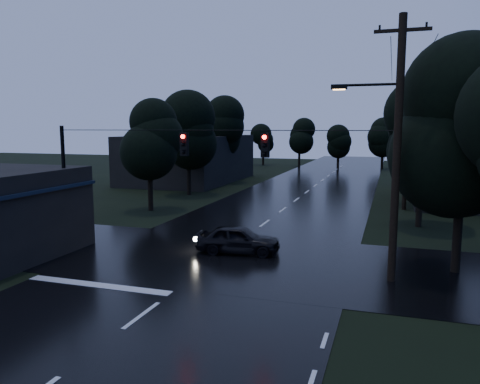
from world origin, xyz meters
The scene contains 16 objects.
main_road centered at (0.00, 30.00, 0.00)m, with size 12.00×120.00×0.02m, color black.
cross_street centered at (0.00, 12.00, 0.00)m, with size 60.00×9.00×0.02m, color black.
building_far_right centered at (14.00, 34.00, 2.20)m, with size 10.00×14.00×4.40m, color black.
building_far_left centered at (-14.00, 40.00, 2.50)m, with size 10.00×16.00×5.00m, color black.
utility_pole_main centered at (7.41, 11.00, 5.26)m, with size 3.50×0.30×10.00m.
utility_pole_far centered at (8.30, 28.00, 3.88)m, with size 2.00×0.30×7.50m.
anchor_pole_left centered at (-7.50, 11.00, 3.00)m, with size 0.18×0.18×6.00m, color black.
span_signals centered at (0.56, 10.99, 5.24)m, with size 15.00×0.37×1.12m.
tree_corner_near centered at (10.00, 13.00, 5.99)m, with size 4.48×4.48×9.44m.
tree_left_a centered at (-9.00, 22.00, 5.24)m, with size 3.92×3.92×8.26m.
tree_left_b centered at (-9.60, 30.00, 5.62)m, with size 4.20×4.20×8.85m.
tree_left_c centered at (-10.20, 40.00, 5.99)m, with size 4.48×4.48×9.44m.
tree_right_a centered at (9.00, 22.00, 5.62)m, with size 4.20×4.20×8.85m.
tree_right_b centered at (9.60, 30.00, 5.99)m, with size 4.48×4.48×9.44m.
tree_right_c centered at (10.20, 40.00, 6.37)m, with size 4.76×4.76×10.03m.
car centered at (0.58, 13.03, 0.67)m, with size 1.59×3.95×1.34m, color black.
Camera 1 is at (7.33, -7.47, 5.92)m, focal length 35.00 mm.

